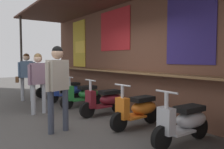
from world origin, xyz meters
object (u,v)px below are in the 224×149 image
Objects in this scene: shopper_passing at (26,72)px; scooter_orange at (139,109)px; shopper_with_handbag at (39,77)px; shopper_browsing at (58,79)px; scooter_silver at (185,121)px; scooter_black at (55,87)px; scooter_maroon at (106,100)px; scooter_green at (84,94)px; scooter_blue at (69,90)px.

scooter_orange is at bearing 30.40° from shopper_passing.
scooter_orange is 0.86× the size of shopper_with_handbag.
scooter_orange is 1.86m from shopper_browsing.
shopper_browsing is (-1.86, -1.60, 0.70)m from scooter_silver.
scooter_black and scooter_orange have the same top height.
scooter_silver is at bearing 88.26° from scooter_maroon.
shopper_passing is at bearing -59.58° from scooter_green.
scooter_blue is 1.00× the size of scooter_maroon.
scooter_blue and scooter_silver have the same top height.
shopper_passing is (-0.91, -1.19, 0.64)m from scooter_blue.
shopper_passing reaches higher than scooter_green.
scooter_green is 1.23m from scooter_maroon.
scooter_maroon and scooter_silver have the same top height.
shopper_passing is (-3.29, -1.19, 0.64)m from scooter_maroon.
scooter_blue is 4.90m from scooter_silver.
scooter_blue is at bearing 133.08° from shopper_browsing.
scooter_maroon is 0.85× the size of shopper_with_handbag.
scooter_black is 1.00× the size of scooter_orange.
scooter_orange is at bearing 89.18° from scooter_black.
shopper_with_handbag is at bearing -63.78° from scooter_orange.
scooter_silver is at bearing 85.92° from scooter_orange.
scooter_blue is 3.68m from scooter_orange.
scooter_orange is 2.88m from shopper_with_handbag.
shopper_browsing reaches higher than scooter_black.
shopper_browsing is at bearing 68.72° from scooter_black.
scooter_black is at bearing 121.70° from shopper_passing.
shopper_passing is at bearing -11.28° from shopper_with_handbag.
scooter_blue is at bearing -94.08° from scooter_orange.
scooter_green is at bearing -94.08° from scooter_orange.
scooter_green is 2.53m from scooter_orange.
scooter_maroon is at bearing 93.06° from shopper_browsing.
shopper_with_handbag is (2.50, -1.42, 0.61)m from scooter_black.
scooter_maroon is 1.92m from shopper_with_handbag.
scooter_black is 0.80× the size of shopper_browsing.
scooter_silver is at bearing 90.40° from scooter_blue.
shopper_passing is (-2.06, -1.19, 0.64)m from scooter_green.
shopper_passing is (-2.16, 0.23, 0.04)m from shopper_with_handbag.
scooter_green and scooter_silver have the same top height.
scooter_maroon is at bearing 90.40° from scooter_blue.
scooter_silver is at bearing 90.31° from scooter_green.
scooter_black is at bearing 140.36° from shopper_browsing.
scooter_blue is at bearing -91.74° from scooter_maroon.
scooter_maroon is 3.56m from shopper_passing.
shopper_browsing is 1.04× the size of shopper_passing.
scooter_green is (1.15, 0.00, 0.00)m from scooter_blue.
scooter_orange is (4.93, -0.00, 0.00)m from scooter_black.
shopper_with_handbag is 0.94× the size of shopper_browsing.
shopper_passing is at bearing 15.04° from scooter_black.
scooter_maroon is 1.30m from scooter_orange.
scooter_black is 2.40m from scooter_green.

